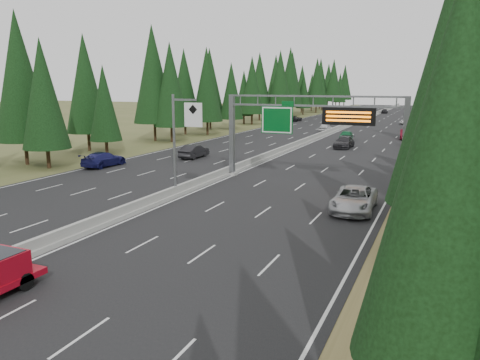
# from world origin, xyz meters

# --- Properties ---
(road) EXTENTS (32.00, 260.00, 0.08)m
(road) POSITION_xyz_m (0.00, 80.00, 0.04)
(road) COLOR black
(road) RESTS_ON ground
(shoulder_right) EXTENTS (3.60, 260.00, 0.06)m
(shoulder_right) POSITION_xyz_m (17.80, 80.00, 0.03)
(shoulder_right) COLOR olive
(shoulder_right) RESTS_ON ground
(shoulder_left) EXTENTS (3.60, 260.00, 0.06)m
(shoulder_left) POSITION_xyz_m (-17.80, 80.00, 0.03)
(shoulder_left) COLOR #485226
(shoulder_left) RESTS_ON ground
(median_barrier) EXTENTS (0.70, 260.00, 0.85)m
(median_barrier) POSITION_xyz_m (0.00, 80.00, 0.41)
(median_barrier) COLOR gray
(median_barrier) RESTS_ON road
(sign_gantry) EXTENTS (16.75, 0.98, 7.80)m
(sign_gantry) POSITION_xyz_m (8.92, 34.88, 5.27)
(sign_gantry) COLOR slate
(sign_gantry) RESTS_ON road
(hov_sign_pole) EXTENTS (2.80, 0.50, 8.00)m
(hov_sign_pole) POSITION_xyz_m (0.58, 24.97, 4.72)
(hov_sign_pole) COLOR slate
(hov_sign_pole) RESTS_ON road
(tree_row_right) EXTENTS (12.35, 243.19, 18.86)m
(tree_row_right) POSITION_xyz_m (22.03, 76.43, 9.30)
(tree_row_right) COLOR black
(tree_row_right) RESTS_ON ground
(tree_row_left) EXTENTS (11.76, 243.53, 18.95)m
(tree_row_left) POSITION_xyz_m (-21.90, 76.50, 9.38)
(tree_row_left) COLOR black
(tree_row_left) RESTS_ON ground
(silver_minivan) EXTENTS (3.04, 6.16, 1.68)m
(silver_minivan) POSITION_xyz_m (13.71, 26.37, 0.92)
(silver_minivan) COLOR #A4A5A9
(silver_minivan) RESTS_ON road
(car_ahead_green) EXTENTS (2.27, 4.84, 1.60)m
(car_ahead_green) POSITION_xyz_m (4.84, 68.78, 0.88)
(car_ahead_green) COLOR #166135
(car_ahead_green) RESTS_ON road
(car_ahead_dkred) EXTENTS (2.10, 5.01, 1.61)m
(car_ahead_dkred) POSITION_xyz_m (13.37, 74.37, 0.89)
(car_ahead_dkred) COLOR maroon
(car_ahead_dkred) RESTS_ON road
(car_ahead_dkgrey) EXTENTS (2.26, 5.43, 1.57)m
(car_ahead_dkgrey) POSITION_xyz_m (6.33, 59.75, 0.86)
(car_ahead_dkgrey) COLOR black
(car_ahead_dkgrey) RESTS_ON road
(car_ahead_white) EXTENTS (2.32, 4.80, 1.32)m
(car_ahead_white) POSITION_xyz_m (10.96, 105.48, 0.74)
(car_ahead_white) COLOR silver
(car_ahead_white) RESTS_ON road
(car_ahead_far) EXTENTS (1.78, 4.20, 1.42)m
(car_ahead_far) POSITION_xyz_m (1.50, 146.58, 0.79)
(car_ahead_far) COLOR black
(car_ahead_far) RESTS_ON road
(car_onc_near) EXTENTS (1.71, 4.86, 1.60)m
(car_onc_near) POSITION_xyz_m (-8.49, 43.22, 0.88)
(car_onc_near) COLOR black
(car_onc_near) RESTS_ON road
(car_onc_blue) EXTENTS (2.52, 5.61, 1.60)m
(car_onc_blue) POSITION_xyz_m (-14.47, 33.93, 0.88)
(car_onc_blue) COLOR #181854
(car_onc_blue) RESTS_ON road
(car_onc_white) EXTENTS (1.89, 4.61, 1.56)m
(car_onc_white) POSITION_xyz_m (-1.50, 81.47, 0.86)
(car_onc_white) COLOR silver
(car_onc_white) RESTS_ON road
(car_onc_far) EXTENTS (2.38, 4.91, 1.35)m
(car_onc_far) POSITION_xyz_m (-14.50, 104.47, 0.75)
(car_onc_far) COLOR black
(car_onc_far) RESTS_ON road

